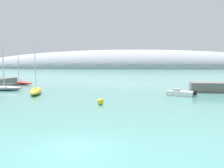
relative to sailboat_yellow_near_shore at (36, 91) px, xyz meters
The scene contains 7 objects.
water 29.06m from the sailboat_yellow_near_shore, 64.52° to the right, with size 600.00×600.00×0.00m, color teal.
distant_ridge 226.24m from the sailboat_yellow_near_shore, 86.64° to the left, with size 345.52×70.76×38.66m, color #999EA8.
sailboat_yellow_near_shore is the anchor object (origin of this frame).
sailboat_red_mid_mooring 21.68m from the sailboat_yellow_near_shore, 121.58° to the left, with size 8.25×4.56×7.93m.
sailboat_grey_outer_mooring 9.62m from the sailboat_yellow_near_shore, 147.42° to the left, with size 6.91×2.31×8.49m.
motorboat_white_alongside_breakwater 23.15m from the sailboat_yellow_near_shore, ahead, with size 4.45×3.31×1.15m.
mooring_buoy_yellow 15.62m from the sailboat_yellow_near_shore, 40.10° to the right, with size 0.81×0.81×0.81m, color yellow.
Camera 1 is at (3.39, -14.30, 4.96)m, focal length 41.15 mm.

